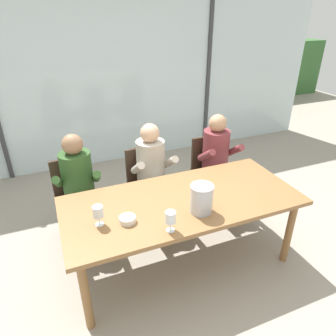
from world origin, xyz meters
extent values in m
plane|color=#9E9384|center=(0.00, 1.00, 0.00)|extent=(14.00, 14.00, 0.00)
cube|color=silver|center=(0.00, 2.61, 1.30)|extent=(7.36, 0.03, 2.60)
cube|color=#38383D|center=(1.65, 2.59, 1.30)|extent=(0.06, 0.06, 2.60)
cube|color=#386633|center=(0.00, 6.03, 0.74)|extent=(13.36, 2.40, 1.49)
cube|color=olive|center=(0.00, 0.00, 0.73)|extent=(2.16, 0.96, 0.04)
cylinder|color=olive|center=(-0.98, -0.38, 0.36)|extent=(0.07, 0.07, 0.71)
cylinder|color=olive|center=(0.98, -0.38, 0.36)|extent=(0.07, 0.07, 0.71)
cylinder|color=olive|center=(-0.98, 0.38, 0.36)|extent=(0.07, 0.07, 0.71)
cylinder|color=olive|center=(0.98, 0.38, 0.36)|extent=(0.07, 0.07, 0.71)
cube|color=#332319|center=(-0.86, 0.79, 0.45)|extent=(0.47, 0.47, 0.03)
cube|color=#332319|center=(-0.88, 0.99, 0.68)|extent=(0.42, 0.07, 0.42)
cylinder|color=#332319|center=(-1.03, 0.59, 0.22)|extent=(0.04, 0.04, 0.44)
cylinder|color=#332319|center=(-0.65, 0.62, 0.22)|extent=(0.04, 0.04, 0.44)
cylinder|color=#332319|center=(-1.06, 0.97, 0.22)|extent=(0.04, 0.04, 0.44)
cylinder|color=#332319|center=(-0.69, 1.00, 0.22)|extent=(0.04, 0.04, 0.44)
cube|color=#332319|center=(-0.03, 0.78, 0.45)|extent=(0.50, 0.50, 0.03)
cube|color=#332319|center=(-0.06, 0.98, 0.68)|extent=(0.42, 0.10, 0.42)
cylinder|color=#332319|center=(-0.19, 0.57, 0.22)|extent=(0.04, 0.04, 0.44)
cylinder|color=#332319|center=(0.18, 0.62, 0.22)|extent=(0.04, 0.04, 0.44)
cylinder|color=#332319|center=(-0.25, 0.94, 0.22)|extent=(0.04, 0.04, 0.44)
cylinder|color=#332319|center=(0.13, 1.00, 0.22)|extent=(0.04, 0.04, 0.44)
cube|color=#332319|center=(0.79, 0.78, 0.45)|extent=(0.45, 0.45, 0.03)
cube|color=#332319|center=(0.79, 0.98, 0.68)|extent=(0.42, 0.05, 0.42)
cylinder|color=#332319|center=(0.61, 0.59, 0.22)|extent=(0.04, 0.04, 0.44)
cylinder|color=#332319|center=(0.99, 0.60, 0.22)|extent=(0.04, 0.04, 0.44)
cylinder|color=#332319|center=(0.60, 0.97, 0.22)|extent=(0.04, 0.04, 0.44)
cylinder|color=#332319|center=(0.98, 0.98, 0.22)|extent=(0.04, 0.04, 0.44)
cylinder|color=#2D5123|center=(-0.82, 0.83, 0.75)|extent=(0.35, 0.35, 0.52)
sphere|color=#936B4C|center=(-0.82, 0.83, 1.10)|extent=(0.21, 0.21, 0.21)
cube|color=#47423D|center=(-0.93, 0.64, 0.49)|extent=(0.17, 0.41, 0.13)
cube|color=#47423D|center=(-0.75, 0.62, 0.49)|extent=(0.17, 0.41, 0.13)
cylinder|color=#47423D|center=(-0.95, 0.44, 0.23)|extent=(0.10, 0.10, 0.47)
cylinder|color=#47423D|center=(-0.77, 0.42, 0.23)|extent=(0.10, 0.10, 0.47)
cylinder|color=#2D5123|center=(-1.03, 0.73, 0.77)|extent=(0.11, 0.33, 0.26)
cylinder|color=#2D5123|center=(-0.65, 0.69, 0.77)|extent=(0.11, 0.33, 0.26)
cylinder|color=#B7AD9E|center=(-0.02, 0.83, 0.75)|extent=(0.32, 0.32, 0.52)
sphere|color=#DBAD89|center=(-0.02, 0.83, 1.10)|extent=(0.21, 0.21, 0.21)
cube|color=#47423D|center=(-0.11, 0.63, 0.49)|extent=(0.13, 0.40, 0.13)
cube|color=#47423D|center=(0.07, 0.63, 0.49)|extent=(0.13, 0.40, 0.13)
cylinder|color=#47423D|center=(-0.11, 0.43, 0.23)|extent=(0.10, 0.10, 0.47)
cylinder|color=#47423D|center=(0.07, 0.43, 0.23)|extent=(0.10, 0.10, 0.47)
cylinder|color=#B7AD9E|center=(-0.21, 0.71, 0.77)|extent=(0.08, 0.32, 0.26)
cylinder|color=#B7AD9E|center=(0.17, 0.71, 0.77)|extent=(0.08, 0.32, 0.26)
cylinder|color=brown|center=(0.83, 0.83, 0.75)|extent=(0.33, 0.33, 0.52)
sphere|color=tan|center=(0.83, 0.83, 1.10)|extent=(0.21, 0.21, 0.21)
cube|color=#47423D|center=(0.73, 0.63, 0.49)|extent=(0.14, 0.40, 0.13)
cube|color=#47423D|center=(0.91, 0.63, 0.49)|extent=(0.14, 0.40, 0.13)
cylinder|color=#47423D|center=(0.73, 0.43, 0.23)|extent=(0.10, 0.10, 0.47)
cylinder|color=#47423D|center=(0.91, 0.43, 0.23)|extent=(0.10, 0.10, 0.47)
cylinder|color=brown|center=(0.63, 0.71, 0.77)|extent=(0.09, 0.33, 0.26)
cylinder|color=brown|center=(1.01, 0.70, 0.77)|extent=(0.09, 0.33, 0.26)
cylinder|color=#B7B7BC|center=(0.07, -0.23, 0.88)|extent=(0.19, 0.19, 0.25)
torus|color=silver|center=(0.07, -0.23, 1.00)|extent=(0.20, 0.20, 0.01)
cylinder|color=silver|center=(-0.55, -0.14, 0.78)|extent=(0.14, 0.14, 0.05)
cylinder|color=silver|center=(-0.77, -0.08, 0.76)|extent=(0.07, 0.07, 0.00)
cylinder|color=silver|center=(-0.77, -0.08, 0.80)|extent=(0.01, 0.01, 0.07)
cylinder|color=silver|center=(-0.77, -0.08, 0.88)|extent=(0.08, 0.08, 0.09)
cylinder|color=silver|center=(-0.27, -0.36, 0.76)|extent=(0.07, 0.07, 0.00)
cylinder|color=silver|center=(-0.27, -0.36, 0.80)|extent=(0.01, 0.01, 0.07)
cylinder|color=silver|center=(-0.27, -0.36, 0.88)|extent=(0.08, 0.08, 0.09)
cylinder|color=maroon|center=(-0.27, -0.36, 0.85)|extent=(0.07, 0.07, 0.04)
camera|label=1|loc=(-1.02, -2.12, 2.30)|focal=32.91mm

